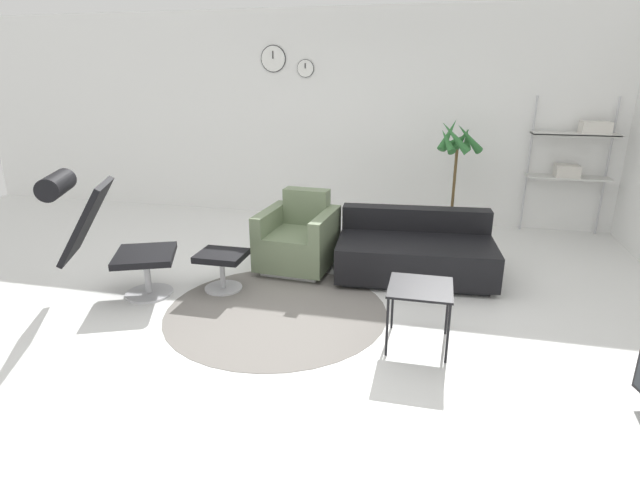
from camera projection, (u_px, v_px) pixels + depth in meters
ground_plane at (300, 306)px, 4.48m from camera, size 12.00×12.00×0.00m
wall_back at (357, 118)px, 6.80m from camera, size 12.00×0.09×2.80m
round_rug at (276, 310)px, 4.39m from camera, size 1.94×1.94×0.01m
lounge_chair at (100, 226)px, 4.44m from camera, size 1.14×0.88×1.18m
ottoman at (222, 263)px, 4.74m from camera, size 0.44×0.38×0.37m
armchair_red at (299, 241)px, 5.27m from camera, size 0.78×0.83×0.80m
couch_low at (415, 253)px, 5.09m from camera, size 1.61×1.03×0.64m
side_table at (420, 292)px, 3.71m from camera, size 0.47×0.47×0.49m
potted_plant at (453, 189)px, 6.13m from camera, size 0.56×0.56×1.48m
shelf_unit at (577, 149)px, 6.10m from camera, size 0.98×0.28×1.72m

